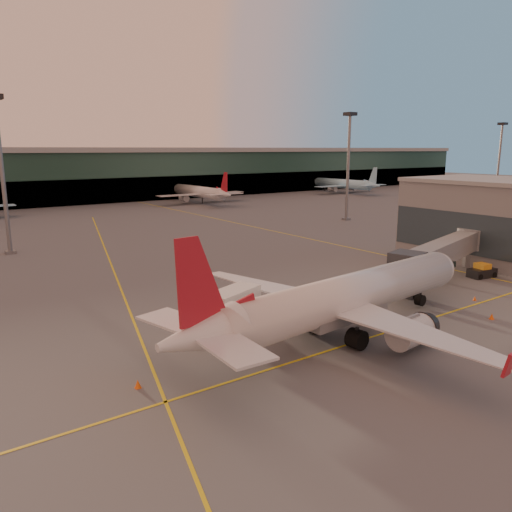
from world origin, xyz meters
TOP-DOWN VIEW (x-y plane):
  - ground at (0.00, 0.00)m, footprint 600.00×600.00m
  - taxi_markings at (-7.32, 44.49)m, footprint 100.12×173.00m
  - terminal at (0.00, 141.79)m, footprint 400.00×20.00m
  - gate_building at (41.93, 17.93)m, footprint 18.40×22.40m
  - mast_west_near at (-20.00, 66.00)m, footprint 2.40×2.40m
  - mast_east_near at (55.00, 62.00)m, footprint 2.40×2.40m
  - mast_east_far at (130.00, 66.00)m, footprint 2.40×2.40m
  - main_airplane at (-2.25, 6.57)m, footprint 37.79×34.13m
  - jet_bridge at (24.09, 13.40)m, footprint 26.29×9.79m
  - catering_truck at (-9.83, 13.01)m, footprint 6.20×4.31m
  - pushback_tug at (29.43, 11.37)m, footprint 4.03×2.62m
  - cone_nose at (18.72, 5.91)m, footprint 0.40×0.40m
  - cone_tail at (-21.45, 8.09)m, footprint 0.50×0.50m
  - cone_wing_left at (-3.79, 24.70)m, footprint 0.45×0.45m
  - cone_fwd at (14.10, 1.23)m, footprint 0.49×0.49m

SIDE VIEW (x-z plane):
  - ground at x=0.00m, z-range 0.00..0.00m
  - taxi_markings at x=-7.32m, z-range 0.00..0.01m
  - cone_nose at x=18.72m, z-range -0.01..0.50m
  - cone_wing_left at x=-3.79m, z-range -0.01..0.57m
  - cone_fwd at x=14.10m, z-range -0.01..0.61m
  - cone_tail at x=-21.45m, z-range -0.01..0.62m
  - pushback_tug at x=29.43m, z-range -0.18..1.75m
  - catering_truck at x=-9.83m, z-range 0.30..4.73m
  - main_airplane at x=-2.25m, z-range -2.00..9.41m
  - jet_bridge at x=24.09m, z-range 1.08..6.79m
  - gate_building at x=41.93m, z-range -0.01..12.59m
  - terminal at x=0.00m, z-range -0.04..17.56m
  - mast_west_near at x=-20.00m, z-range 2.06..27.66m
  - mast_east_near at x=55.00m, z-range 2.06..27.66m
  - mast_east_far at x=130.00m, z-range 2.06..27.66m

